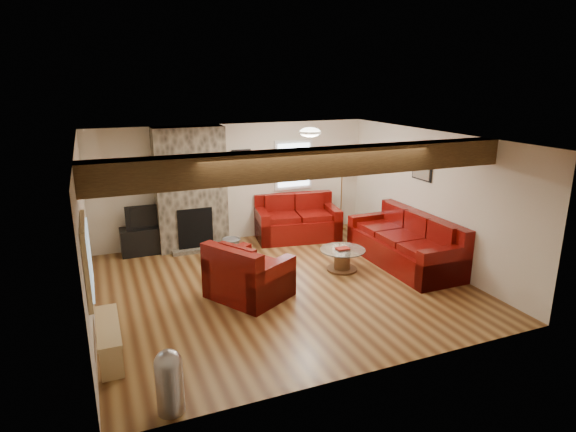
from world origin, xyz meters
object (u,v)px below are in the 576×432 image
at_px(tv_cabinet, 149,240).
at_px(television, 147,216).
at_px(armchair_red, 249,269).
at_px(loveseat, 297,218).
at_px(floor_lamp, 342,172).
at_px(coffee_table, 342,260).
at_px(sofa_three, 404,240).

relative_size(tv_cabinet, television, 1.29).
bearing_deg(armchair_red, loveseat, -68.54).
height_order(television, floor_lamp, floor_lamp).
bearing_deg(tv_cabinet, television, 0.00).
xyz_separation_m(tv_cabinet, floor_lamp, (4.40, 0.02, 1.08)).
bearing_deg(television, coffee_table, -36.19).
xyz_separation_m(sofa_three, armchair_red, (-3.13, -0.23, -0.01)).
height_order(sofa_three, tv_cabinet, sofa_three).
xyz_separation_m(sofa_three, tv_cabinet, (-4.38, 2.48, -0.21)).
bearing_deg(floor_lamp, armchair_red, -139.05).
bearing_deg(tv_cabinet, armchair_red, -65.26).
bearing_deg(coffee_table, armchair_red, -168.31).
relative_size(loveseat, tv_cabinet, 1.65).
bearing_deg(loveseat, sofa_three, -51.03).
relative_size(sofa_three, television, 2.96).
height_order(loveseat, coffee_table, loveseat).
bearing_deg(tv_cabinet, coffee_table, -36.19).
bearing_deg(floor_lamp, loveseat, -165.78).
bearing_deg(armchair_red, television, -5.78).
xyz_separation_m(sofa_three, coffee_table, (-1.22, 0.17, -0.27)).
bearing_deg(coffee_table, loveseat, 90.87).
distance_m(sofa_three, floor_lamp, 2.65).
distance_m(sofa_three, coffee_table, 1.26).
relative_size(armchair_red, coffee_table, 1.37).
relative_size(sofa_three, floor_lamp, 1.56).
height_order(sofa_three, armchair_red, sofa_three).
relative_size(tv_cabinet, floor_lamp, 0.68).
bearing_deg(floor_lamp, coffee_table, -117.83).
xyz_separation_m(coffee_table, tv_cabinet, (-3.16, 2.32, 0.07)).
bearing_deg(floor_lamp, tv_cabinet, -179.74).
bearing_deg(armchair_red, floor_lamp, -79.58).
distance_m(sofa_three, armchair_red, 3.14).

